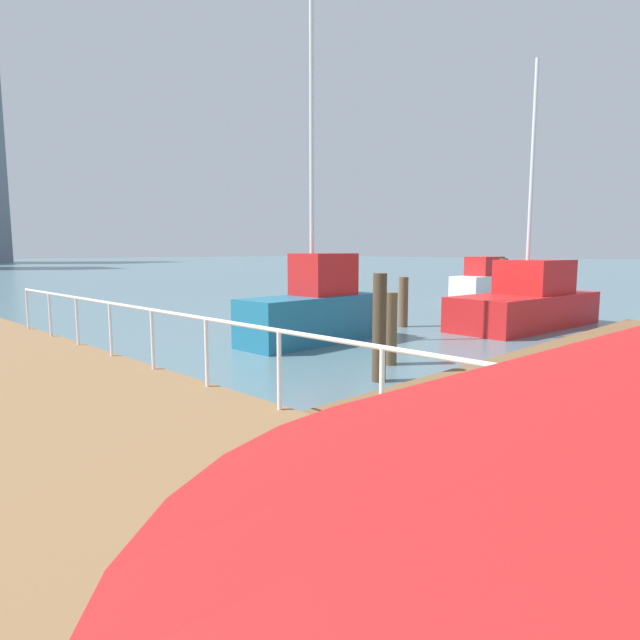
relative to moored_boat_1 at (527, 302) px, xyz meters
The scene contains 11 objects.
ground_plane 12.17m from the moored_boat_1, 140.64° to the left, with size 300.00×300.00×0.00m, color slate.
floating_dock 5.96m from the moored_boat_1, 147.99° to the right, with size 15.75×2.00×0.18m, color brown.
boardwalk_railing 13.50m from the moored_boat_1, 158.34° to the right, with size 0.06×25.73×1.08m.
dock_piling_0 9.23m from the moored_boat_1, behind, with size 0.26×0.26×2.06m, color #473826.
dock_piling_2 4.59m from the moored_boat_1, 36.52° to the left, with size 0.33×0.33×2.14m, color #473826.
dock_piling_3 4.01m from the moored_boat_1, 134.94° to the left, with size 0.31×0.31×1.62m, color brown.
dock_piling_4 0.52m from the moored_boat_1, 35.62° to the right, with size 0.27×0.27×1.81m, color brown.
dock_piling_5 7.80m from the moored_boat_1, behind, with size 0.31×0.31×1.58m, color brown.
moored_boat_1 is the anchor object (origin of this frame).
moored_boat_3 8.96m from the moored_boat_1, 36.83° to the left, with size 4.53×1.44×2.16m.
moored_boat_5 7.44m from the moored_boat_1, 158.24° to the left, with size 4.28×1.51×8.99m.
Camera 1 is at (-7.64, 4.57, 2.49)m, focal length 30.49 mm.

